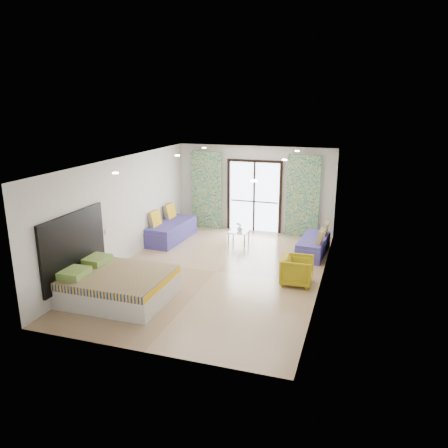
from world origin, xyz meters
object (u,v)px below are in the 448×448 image
(bed, at_px, (117,286))
(daybed_left, at_px, (171,230))
(daybed_right, at_px, (314,245))
(armchair, at_px, (297,269))
(coffee_table, at_px, (239,233))

(bed, bearing_deg, daybed_left, 98.94)
(daybed_right, bearing_deg, bed, -127.07)
(bed, distance_m, armchair, 3.98)
(bed, height_order, armchair, bed)
(coffee_table, bearing_deg, bed, -107.45)
(armchair, bearing_deg, bed, 117.86)
(daybed_right, xyz_separation_m, armchair, (-0.13, -2.14, 0.10))
(daybed_left, relative_size, armchair, 2.87)
(daybed_right, height_order, armchair, daybed_right)
(bed, relative_size, daybed_right, 1.21)
(daybed_right, distance_m, armchair, 2.15)
(bed, distance_m, daybed_right, 5.45)
(daybed_right, bearing_deg, armchair, -89.34)
(daybed_right, xyz_separation_m, coffee_table, (-2.21, 0.30, 0.06))
(bed, xyz_separation_m, daybed_left, (-0.64, 4.06, 0.00))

